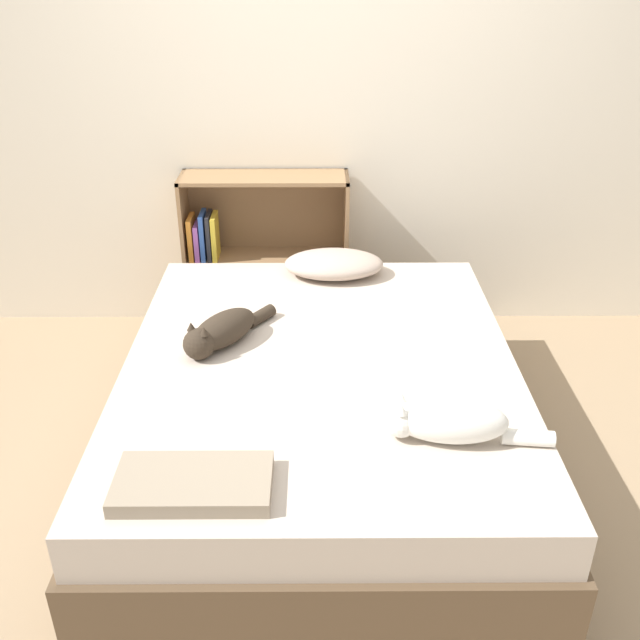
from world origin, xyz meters
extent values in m
plane|color=#997F60|center=(0.00, 0.00, 0.00)|extent=(8.00, 8.00, 0.00)
cube|color=silver|center=(0.00, 1.37, 1.25)|extent=(8.00, 0.06, 2.50)
cube|color=brown|center=(0.00, 0.00, 0.17)|extent=(1.59, 1.96, 0.34)
cube|color=#C1B2A3|center=(0.00, 0.00, 0.43)|extent=(1.54, 1.90, 0.18)
ellipsoid|color=#B29E8E|center=(0.07, 0.80, 0.58)|extent=(0.49, 0.30, 0.12)
ellipsoid|color=white|center=(0.42, -0.51, 0.60)|extent=(0.39, 0.19, 0.16)
sphere|color=white|center=(0.26, -0.49, 0.59)|extent=(0.12, 0.12, 0.12)
cone|color=white|center=(0.26, -0.53, 0.66)|extent=(0.04, 0.04, 0.03)
cone|color=white|center=(0.27, -0.46, 0.66)|extent=(0.04, 0.04, 0.03)
cylinder|color=white|center=(0.68, -0.54, 0.55)|extent=(0.18, 0.07, 0.05)
ellipsoid|color=#33281E|center=(-0.39, 0.13, 0.59)|extent=(0.32, 0.36, 0.13)
sphere|color=#33281E|center=(-0.48, 0.02, 0.59)|extent=(0.13, 0.13, 0.13)
cone|color=#33281E|center=(-0.45, 0.00, 0.65)|extent=(0.04, 0.04, 0.03)
cone|color=#33281E|center=(-0.51, 0.04, 0.65)|extent=(0.04, 0.04, 0.03)
cylinder|color=#33281E|center=(-0.26, 0.32, 0.55)|extent=(0.13, 0.15, 0.06)
cube|color=#8E6B47|center=(-0.72, 1.20, 0.45)|extent=(0.02, 0.26, 0.91)
cube|color=#8E6B47|center=(0.15, 1.20, 0.45)|extent=(0.02, 0.26, 0.91)
cube|color=#8E6B47|center=(-0.29, 1.20, 0.01)|extent=(0.89, 0.26, 0.02)
cube|color=#8E6B47|center=(-0.29, 1.20, 0.90)|extent=(0.89, 0.26, 0.02)
cube|color=#8E6B47|center=(-0.29, 1.20, 0.45)|extent=(0.85, 0.26, 0.02)
cube|color=#8E6B47|center=(-0.29, 1.32, 0.45)|extent=(0.89, 0.02, 0.91)
cube|color=orange|center=(-0.68, 1.16, 0.58)|extent=(0.03, 0.16, 0.23)
cube|color=#8C4C99|center=(-0.65, 1.16, 0.56)|extent=(0.03, 0.16, 0.20)
cube|color=#2D519E|center=(-0.62, 1.16, 0.59)|extent=(0.02, 0.16, 0.25)
cube|color=#232328|center=(-0.58, 1.16, 0.59)|extent=(0.02, 0.16, 0.25)
cube|color=gold|center=(-0.56, 1.16, 0.58)|extent=(0.03, 0.16, 0.24)
cube|color=gray|center=(-0.39, -0.75, 0.55)|extent=(0.47, 0.25, 0.05)
camera|label=1|loc=(-0.01, -2.41, 2.00)|focal=40.00mm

